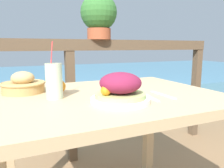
{
  "coord_description": "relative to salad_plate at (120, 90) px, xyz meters",
  "views": [
    {
      "loc": [
        -0.4,
        -0.95,
        0.97
      ],
      "look_at": [
        -0.01,
        -0.07,
        0.8
      ],
      "focal_mm": 35.0,
      "sensor_mm": 36.0,
      "label": 1
    }
  ],
  "objects": [
    {
      "name": "sea_backdrop",
      "position": [
        0.02,
        3.46,
        -0.57
      ],
      "size": [
        12.0,
        4.0,
        0.45
      ],
      "color": "teal",
      "rests_on": "ground_plane"
    },
    {
      "name": "fork",
      "position": [
        0.16,
        0.03,
        -0.05
      ],
      "size": [
        0.05,
        0.18,
        0.0
      ],
      "color": "silver",
      "rests_on": "patio_table"
    },
    {
      "name": "bread_basket",
      "position": [
        -0.35,
        0.37,
        -0.01
      ],
      "size": [
        0.21,
        0.21,
        0.11
      ],
      "color": "tan",
      "rests_on": "patio_table"
    },
    {
      "name": "salad_plate",
      "position": [
        0.0,
        0.0,
        0.0
      ],
      "size": [
        0.25,
        0.25,
        0.12
      ],
      "color": "white",
      "rests_on": "patio_table"
    },
    {
      "name": "patio_table",
      "position": [
        0.02,
        0.17,
        -0.16
      ],
      "size": [
        1.07,
        0.82,
        0.74
      ],
      "color": "tan",
      "rests_on": "ground_plane"
    },
    {
      "name": "drink_glass",
      "position": [
        -0.24,
        0.18,
        0.02
      ],
      "size": [
        0.07,
        0.07,
        0.25
      ],
      "color": "beige",
      "rests_on": "patio_table"
    },
    {
      "name": "railing_fence",
      "position": [
        0.02,
        0.96,
        -0.02
      ],
      "size": [
        2.8,
        0.08,
        1.03
      ],
      "color": "brown",
      "rests_on": "ground_plane"
    },
    {
      "name": "knife",
      "position": [
        0.24,
        0.03,
        -0.05
      ],
      "size": [
        0.02,
        0.18,
        0.0
      ],
      "color": "silver",
      "rests_on": "patio_table"
    },
    {
      "name": "potted_plant",
      "position": [
        0.27,
        0.96,
        0.43
      ],
      "size": [
        0.3,
        0.3,
        0.37
      ],
      "color": "#A34C2D",
      "rests_on": "railing_fence"
    },
    {
      "name": "orange_near_basket",
      "position": [
        -0.2,
        0.28,
        -0.02
      ],
      "size": [
        0.07,
        0.07,
        0.07
      ],
      "color": "orange",
      "rests_on": "patio_table"
    }
  ]
}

